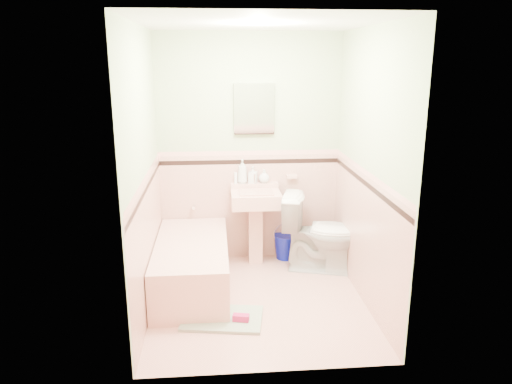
{
  "coord_description": "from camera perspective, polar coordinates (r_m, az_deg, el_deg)",
  "views": [
    {
      "loc": [
        -0.38,
        -4.17,
        2.21
      ],
      "look_at": [
        0.0,
        0.25,
        1.0
      ],
      "focal_mm": 34.14,
      "sensor_mm": 36.0,
      "label": 1
    }
  ],
  "objects": [
    {
      "name": "wainscot_left",
      "position": [
        4.51,
        -12.4,
        -6.03
      ],
      "size": [
        0.0,
        2.2,
        2.2
      ],
      "primitive_type": "plane",
      "rotation": [
        1.57,
        0.0,
        1.57
      ],
      "color": "#E9AC9C",
      "rests_on": "ground"
    },
    {
      "name": "bucket",
      "position": [
        5.62,
        3.55,
        -6.36
      ],
      "size": [
        0.28,
        0.28,
        0.28
      ],
      "primitive_type": null,
      "rotation": [
        0.0,
        0.0,
        -0.01
      ],
      "color": "#0A139D",
      "rests_on": "floor"
    },
    {
      "name": "tube",
      "position": [
        5.36,
        -2.39,
        1.65
      ],
      "size": [
        0.04,
        0.04,
        0.12
      ],
      "primitive_type": "cylinder",
      "rotation": [
        0.0,
        0.0,
        0.14
      ],
      "color": "white",
      "rests_on": "sink"
    },
    {
      "name": "sink",
      "position": [
        5.36,
        -0.03,
        -4.31
      ],
      "size": [
        0.53,
        0.48,
        0.83
      ],
      "primitive_type": null,
      "color": "#E1A697",
      "rests_on": "floor"
    },
    {
      "name": "shoe",
      "position": [
        4.34,
        -1.78,
        -14.5
      ],
      "size": [
        0.15,
        0.09,
        0.06
      ],
      "primitive_type": "cube",
      "rotation": [
        0.0,
        0.0,
        -0.22
      ],
      "color": "#BF1E59",
      "rests_on": "bath_mat"
    },
    {
      "name": "bath_mat",
      "position": [
        4.42,
        -3.95,
        -14.55
      ],
      "size": [
        0.75,
        0.56,
        0.03
      ],
      "primitive_type": "cube",
      "rotation": [
        0.0,
        0.0,
        -0.16
      ],
      "color": "#93A589",
      "rests_on": "floor"
    },
    {
      "name": "cap_front",
      "position": [
        3.26,
        2.01,
        -2.39
      ],
      "size": [
        2.0,
        0.0,
        2.0
      ],
      "primitive_type": "plane",
      "rotation": [
        -1.57,
        0.0,
        0.0
      ],
      "color": "#E6A297",
      "rests_on": "ground"
    },
    {
      "name": "medicine_cabinet",
      "position": [
        5.28,
        -0.23,
        9.71
      ],
      "size": [
        0.43,
        0.04,
        0.54
      ],
      "primitive_type": "cube",
      "color": "white",
      "rests_on": "wall_back"
    },
    {
      "name": "soap_bottle_mid",
      "position": [
        5.37,
        -0.38,
        2.03
      ],
      "size": [
        0.11,
        0.11,
        0.18
      ],
      "primitive_type": "imported",
      "rotation": [
        0.0,
        0.0,
        -0.34
      ],
      "color": "#B2B2B2",
      "rests_on": "sink"
    },
    {
      "name": "wall_front",
      "position": [
        3.24,
        2.05,
        -1.98
      ],
      "size": [
        2.5,
        0.0,
        2.5
      ],
      "primitive_type": "plane",
      "rotation": [
        -1.57,
        0.0,
        0.0
      ],
      "color": "beige",
      "rests_on": "ground"
    },
    {
      "name": "tub_faucet",
      "position": [
        5.46,
        -7.33,
        -1.7
      ],
      "size": [
        0.04,
        0.12,
        0.04
      ],
      "primitive_type": "cylinder",
      "rotation": [
        1.57,
        0.0,
        0.0
      ],
      "color": "silver",
      "rests_on": "wall_back"
    },
    {
      "name": "accent_right",
      "position": [
        4.52,
        12.79,
        0.92
      ],
      "size": [
        0.0,
        2.2,
        2.2
      ],
      "primitive_type": "plane",
      "rotation": [
        1.57,
        0.0,
        -1.57
      ],
      "color": "black",
      "rests_on": "ground"
    },
    {
      "name": "wall_back",
      "position": [
        5.37,
        -0.78,
        4.95
      ],
      "size": [
        2.5,
        0.0,
        2.5
      ],
      "primitive_type": "plane",
      "rotation": [
        1.57,
        0.0,
        0.0
      ],
      "color": "beige",
      "rests_on": "ground"
    },
    {
      "name": "wainscot_right",
      "position": [
        4.67,
        12.48,
        -5.27
      ],
      "size": [
        0.0,
        2.2,
        2.2
      ],
      "primitive_type": "plane",
      "rotation": [
        1.57,
        0.0,
        -1.57
      ],
      "color": "#E9AC9C",
      "rests_on": "ground"
    },
    {
      "name": "soap_dish",
      "position": [
        5.44,
        4.2,
        1.83
      ],
      "size": [
        0.11,
        0.07,
        0.04
      ],
      "primitive_type": "cube",
      "color": "#E1A697",
      "rests_on": "wall_back"
    },
    {
      "name": "cap_right",
      "position": [
        4.5,
        12.86,
        2.16
      ],
      "size": [
        0.0,
        2.2,
        2.2
      ],
      "primitive_type": "plane",
      "rotation": [
        1.57,
        0.0,
        -1.57
      ],
      "color": "#E6A297",
      "rests_on": "ground"
    },
    {
      "name": "soap_bottle_left",
      "position": [
        5.35,
        -1.61,
        2.44
      ],
      "size": [
        0.11,
        0.11,
        0.27
      ],
      "primitive_type": "imported",
      "rotation": [
        0.0,
        0.0,
        -0.02
      ],
      "color": "#B2B2B2",
      "rests_on": "sink"
    },
    {
      "name": "bathtub",
      "position": [
        4.92,
        -7.49,
        -8.66
      ],
      "size": [
        0.7,
        1.5,
        0.45
      ],
      "primitive_type": "cube",
      "color": "#E1A697",
      "rests_on": "floor"
    },
    {
      "name": "toilet",
      "position": [
        5.27,
        7.7,
        -4.76
      ],
      "size": [
        0.92,
        0.67,
        0.84
      ],
      "primitive_type": "imported",
      "rotation": [
        0.0,
        0.0,
        1.3
      ],
      "color": "white",
      "rests_on": "floor"
    },
    {
      "name": "cap_left",
      "position": [
        4.33,
        -12.79,
        1.65
      ],
      "size": [
        0.0,
        2.2,
        2.2
      ],
      "primitive_type": "plane",
      "rotation": [
        1.57,
        0.0,
        1.57
      ],
      "color": "#E6A297",
      "rests_on": "ground"
    },
    {
      "name": "accent_back",
      "position": [
        5.38,
        -0.76,
        3.55
      ],
      "size": [
        2.0,
        0.0,
        2.0
      ],
      "primitive_type": "plane",
      "rotation": [
        1.57,
        0.0,
        0.0
      ],
      "color": "black",
      "rests_on": "ground"
    },
    {
      "name": "wall_right",
      "position": [
        4.49,
        13.1,
        2.53
      ],
      "size": [
        0.0,
        2.5,
        2.5
      ],
      "primitive_type": "plane",
      "rotation": [
        1.57,
        0.0,
        -1.57
      ],
      "color": "beige",
      "rests_on": "ground"
    },
    {
      "name": "ceiling",
      "position": [
        4.2,
        0.31,
        19.23
      ],
      "size": [
        2.2,
        2.2,
        0.0
      ],
      "primitive_type": "plane",
      "rotation": [
        3.14,
        0.0,
        0.0
      ],
      "color": "white",
      "rests_on": "ground"
    },
    {
      "name": "floor",
      "position": [
        4.73,
        0.27,
        -12.58
      ],
      "size": [
        2.2,
        2.2,
        0.0
      ],
      "primitive_type": "plane",
      "color": "#E6A797",
      "rests_on": "ground"
    },
    {
      "name": "wall_left",
      "position": [
        4.32,
        -13.04,
        2.03
      ],
      "size": [
        0.0,
        2.5,
        2.5
      ],
      "primitive_type": "plane",
      "rotation": [
        1.57,
        0.0,
        1.57
      ],
      "color": "beige",
      "rests_on": "ground"
    },
    {
      "name": "wainscot_back",
      "position": [
        5.51,
        -0.75,
        -1.74
      ],
      "size": [
        2.0,
        0.0,
        2.0
      ],
      "primitive_type": "plane",
      "rotation": [
        1.57,
        0.0,
        0.0
      ],
      "color": "#E9AC9C",
      "rests_on": "ground"
    },
    {
      "name": "soap_bottle_right",
      "position": [
        5.38,
        0.97,
        1.87
      ],
      "size": [
        0.13,
        0.13,
        0.15
      ],
      "primitive_type": "imported",
      "rotation": [
        0.0,
        0.0,
        -0.16
      ],
      "color": "#B2B2B2",
      "rests_on": "sink"
    },
    {
      "name": "sink_faucet",
      "position": [
        5.34,
        -0.16,
        1.6
      ],
      "size": [
        0.02,
        0.02,
        0.1
      ],
      "primitive_type": "cylinder",
      "color": "silver",
      "rests_on": "sink"
    },
    {
      "name": "accent_left",
      "position": [
        4.35,
        -12.71,
        0.37
      ],
      "size": [
        0.0,
        2.2,
        2.2
      ],
      "primitive_type": "plane",
      "rotation": [
        1.57,
        0.0,
        1.57
      ],
      "color": "black",
      "rests_on": "ground"
    },
    {
      "name": "cap_back",
      "position": [
        5.36,
        -0.77,
        4.6
      ],
      "size": [
        2.0,
        0.0,
        2.0
      ],
      "primitive_type": "plane",
      "rotation": [
        1.57,
        0.0,
        0.0
      ],
      "color": "#E6A297",
      "rests_on": "ground"
    },
    {
      "name": "accent_front",
      "position": [
        3.29,
        1.99,
        -4.04
      ],
      "size": [
        2.0,
        0.0,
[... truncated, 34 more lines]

